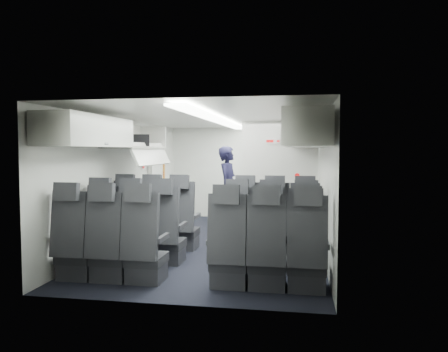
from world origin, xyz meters
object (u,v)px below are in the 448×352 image
(flight_attendant, at_px, (228,188))
(boarding_door, at_px, (157,181))
(carry_on_bag, at_px, (139,141))
(seat_row_front, at_px, (214,226))
(seat_row_rear, at_px, (186,252))
(seat_row_mid, at_px, (202,237))
(galley_unit, at_px, (282,179))

(flight_attendant, bearing_deg, boarding_door, 92.96)
(carry_on_bag, bearing_deg, seat_row_front, -30.07)
(seat_row_rear, relative_size, carry_on_bag, 9.21)
(seat_row_mid, bearing_deg, galley_unit, 77.12)
(seat_row_front, bearing_deg, seat_row_mid, -90.00)
(flight_attendant, bearing_deg, carry_on_bag, 151.28)
(boarding_door, distance_m, flight_attendant, 1.57)
(seat_row_front, relative_size, boarding_door, 1.79)
(seat_row_mid, height_order, galley_unit, galley_unit)
(seat_row_mid, bearing_deg, carry_on_bag, 139.47)
(seat_row_mid, height_order, carry_on_bag, carry_on_bag)
(seat_row_front, bearing_deg, flight_attendant, 92.32)
(galley_unit, bearing_deg, boarding_door, -155.72)
(seat_row_front, distance_m, seat_row_mid, 0.90)
(seat_row_rear, distance_m, boarding_door, 4.25)
(flight_attendant, height_order, carry_on_bag, carry_on_bag)
(boarding_door, bearing_deg, carry_on_bag, -81.06)
(seat_row_front, relative_size, seat_row_rear, 1.00)
(seat_row_rear, distance_m, flight_attendant, 3.76)
(seat_row_mid, relative_size, boarding_door, 1.79)
(seat_row_rear, distance_m, carry_on_bag, 2.81)
(boarding_door, xyz_separation_m, flight_attendant, (1.56, -0.15, -0.11))
(boarding_door, height_order, flight_attendant, boarding_door)
(galley_unit, xyz_separation_m, flight_attendant, (-1.03, -1.32, -0.10))
(carry_on_bag, bearing_deg, seat_row_mid, -59.91)
(carry_on_bag, bearing_deg, galley_unit, 33.12)
(seat_row_rear, height_order, boarding_door, boarding_door)
(seat_row_rear, bearing_deg, flight_attendant, 91.20)
(galley_unit, bearing_deg, flight_attendant, -128.02)
(boarding_door, bearing_deg, flight_attendant, -5.40)
(seat_row_mid, bearing_deg, seat_row_rear, -90.00)
(seat_row_rear, bearing_deg, boarding_door, 112.87)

